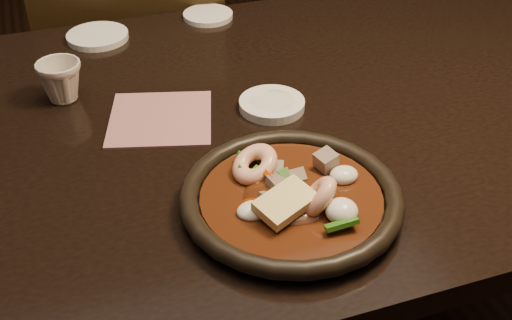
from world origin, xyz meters
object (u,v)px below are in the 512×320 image
object	(u,v)px
table	(235,152)
chair	(138,79)
plate	(291,198)
tea_cup	(61,80)

from	to	relation	value
table	chair	distance (m)	0.64
table	chair	xyz separation A→B (m)	(-0.07, 0.61, -0.16)
plate	chair	bearing A→B (deg)	94.93
tea_cup	table	bearing A→B (deg)	-28.76
chair	tea_cup	bearing A→B (deg)	76.31
chair	plate	world-z (taller)	chair
table	tea_cup	world-z (taller)	tea_cup
tea_cup	chair	bearing A→B (deg)	67.95
table	tea_cup	xyz separation A→B (m)	(-0.26, 0.14, 0.11)
table	plate	world-z (taller)	plate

